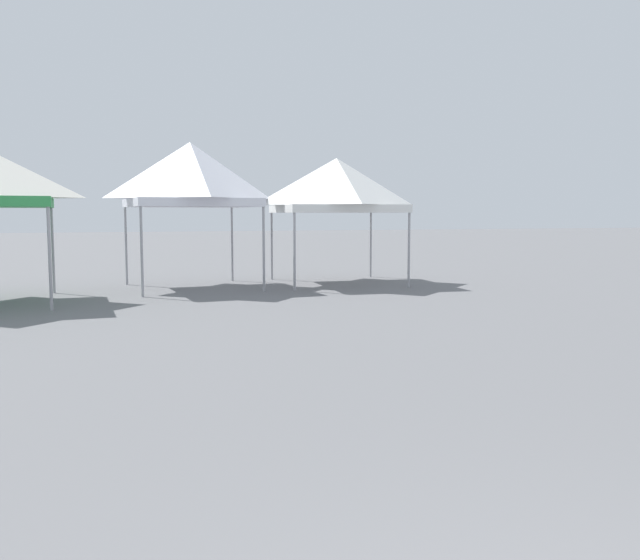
# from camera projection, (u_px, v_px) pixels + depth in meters

# --- Properties ---
(canopy_tent_behind_center) EXTENTS (3.14, 3.14, 3.57)m
(canopy_tent_behind_center) POSITION_uv_depth(u_px,v_px,m) (190.00, 175.00, 16.59)
(canopy_tent_behind_center) COLOR #9E9EA3
(canopy_tent_behind_center) RESTS_ON ground
(canopy_tent_behind_right) EXTENTS (3.28, 3.28, 3.28)m
(canopy_tent_behind_right) POSITION_uv_depth(u_px,v_px,m) (337.00, 186.00, 17.78)
(canopy_tent_behind_right) COLOR #9E9EA3
(canopy_tent_behind_right) RESTS_ON ground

